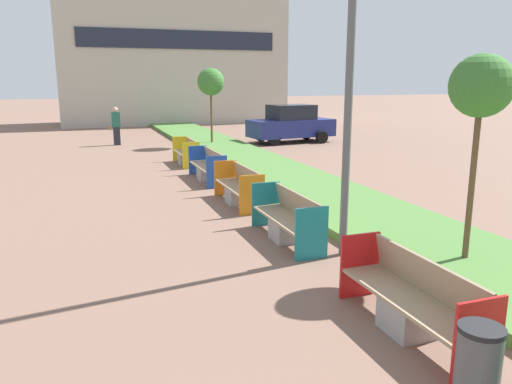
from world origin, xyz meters
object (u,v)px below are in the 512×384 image
bench_orange_frame (239,189)px  bench_blue_frame (208,168)px  bench_red_frame (411,304)px  parked_car_distant (291,124)px  bench_teal_frame (288,222)px  sapling_tree_near (481,89)px  bench_yellow_frame (187,155)px  sapling_tree_far (211,82)px  litter_bin (477,375)px  street_lamp_post (351,35)px  pedestrian_walking (116,126)px

bench_orange_frame → bench_blue_frame: (0.00, 3.19, 0.00)m
bench_red_frame → parked_car_distant: size_ratio=0.53×
bench_teal_frame → sapling_tree_near: 4.11m
bench_yellow_frame → sapling_tree_near: (2.22, -11.78, 2.57)m
bench_red_frame → parked_car_distant: bearing=70.9°
bench_red_frame → bench_blue_frame: same height
bench_teal_frame → bench_blue_frame: same height
bench_yellow_frame → sapling_tree_far: size_ratio=0.53×
bench_teal_frame → litter_bin: bearing=-95.1°
sapling_tree_near → sapling_tree_far: bearing=90.0°
bench_blue_frame → street_lamp_post: bearing=-85.3°
street_lamp_post → sapling_tree_near: street_lamp_post is taller
bench_yellow_frame → pedestrian_walking: (-1.99, 6.65, 0.56)m
bench_red_frame → bench_teal_frame: size_ratio=1.02×
bench_orange_frame → pedestrian_walking: bearing=98.7°
bench_orange_frame → sapling_tree_near: bearing=-67.8°
pedestrian_walking → sapling_tree_far: bearing=-23.3°
bench_orange_frame → sapling_tree_far: 11.69m
bench_red_frame → litter_bin: bearing=-106.8°
bench_red_frame → street_lamp_post: (0.61, 2.77, 3.41)m
sapling_tree_near → street_lamp_post: bearing=142.3°
bench_blue_frame → bench_teal_frame: bearing=-90.0°
street_lamp_post → bench_red_frame: bearing=-102.4°
pedestrian_walking → parked_car_distant: (8.26, -1.86, -0.01)m
bench_blue_frame → pedestrian_walking: (-2.00, 9.81, 0.55)m
bench_yellow_frame → parked_car_distant: (6.27, 4.79, 0.55)m
bench_teal_frame → bench_orange_frame: size_ratio=1.02×
bench_red_frame → sapling_tree_near: (2.22, 1.53, 2.56)m
bench_yellow_frame → parked_car_distant: size_ratio=0.44×
pedestrian_walking → litter_bin: bearing=-86.0°
bench_red_frame → bench_orange_frame: 6.96m
bench_blue_frame → litter_bin: size_ratio=2.53×
litter_bin → parked_car_distant: (6.75, 19.70, 0.44)m
bench_blue_frame → sapling_tree_far: (2.22, 8.00, 2.57)m
street_lamp_post → bench_orange_frame: bearing=98.3°
street_lamp_post → sapling_tree_near: 2.20m
bench_blue_frame → sapling_tree_near: size_ratio=0.69×
sapling_tree_near → parked_car_distant: size_ratio=0.79×
parked_car_distant → bench_teal_frame: bearing=-120.2°
bench_orange_frame → sapling_tree_far: sapling_tree_far is taller
bench_red_frame → parked_car_distant: parked_car_distant is taller
parked_car_distant → sapling_tree_far: bearing=172.9°
bench_red_frame → bench_teal_frame: bearing=90.0°
bench_orange_frame → parked_car_distant: bearing=60.7°
bench_orange_frame → parked_car_distant: 12.79m
bench_teal_frame → street_lamp_post: street_lamp_post is taller
pedestrian_walking → parked_car_distant: size_ratio=0.41×
bench_teal_frame → sapling_tree_far: (2.22, 14.30, 2.57)m
sapling_tree_near → pedestrian_walking: size_ratio=1.93×
litter_bin → street_lamp_post: size_ratio=0.14×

